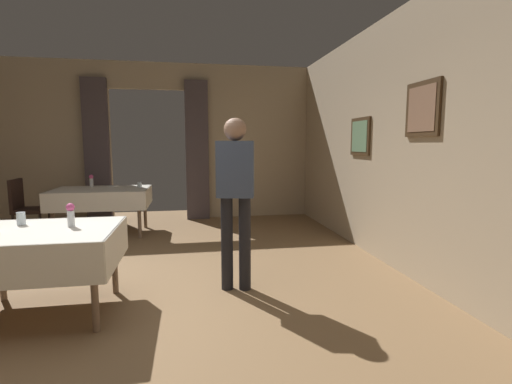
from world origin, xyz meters
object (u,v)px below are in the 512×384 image
flower_vase_far (91,180)px  plate_far_b (113,186)px  glass_far_c (140,185)px  dining_table_far (101,194)px  person_waiter_by_doorway (236,189)px  glass_mid_b (21,219)px  dining_table_mid (41,242)px  flower_vase_mid (71,214)px  chair_far_left (25,205)px

flower_vase_far → plate_far_b: size_ratio=1.07×
plate_far_b → glass_far_c: 0.52m
dining_table_far → person_waiter_by_doorway: bearing=-55.5°
glass_mid_b → glass_far_c: (0.66, 2.86, -0.01)m
flower_vase_far → plate_far_b: flower_vase_far is taller
dining_table_mid → glass_mid_b: glass_mid_b is taller
glass_mid_b → flower_vase_far: flower_vase_far is taller
glass_mid_b → glass_far_c: size_ratio=1.32×
flower_vase_far → plate_far_b: 0.35m
dining_table_mid → glass_far_c: (0.42, 3.10, 0.15)m
glass_mid_b → person_waiter_by_doorway: (1.94, 0.04, 0.22)m
glass_far_c → dining_table_far: bearing=-169.6°
dining_table_mid → glass_mid_b: bearing=134.6°
dining_table_far → glass_mid_b: size_ratio=13.07×
dining_table_far → person_waiter_by_doorway: person_waiter_by_doorway is taller
flower_vase_far → person_waiter_by_doorway: size_ratio=0.12×
dining_table_far → glass_mid_b: (-0.08, -2.75, 0.15)m
plate_far_b → person_waiter_by_doorway: size_ratio=0.11×
flower_vase_mid → person_waiter_by_doorway: 1.49m
dining_table_mid → flower_vase_far: 3.32m
flower_vase_far → dining_table_far: bearing=-53.9°
flower_vase_mid → glass_far_c: flower_vase_mid is taller
flower_vase_mid → person_waiter_by_doorway: bearing=7.8°
flower_vase_mid → plate_far_b: 3.27m
plate_far_b → person_waiter_by_doorway: (1.74, -3.05, 0.27)m
dining_table_mid → plate_far_b: plate_far_b is taller
dining_table_mid → chair_far_left: 3.24m
glass_mid_b → dining_table_far: bearing=88.4°
flower_vase_mid → flower_vase_far: 3.27m
glass_far_c → person_waiter_by_doorway: (1.28, -2.82, 0.23)m
chair_far_left → flower_vase_mid: (1.52, -2.89, 0.35)m
person_waiter_by_doorway → chair_far_left: bearing=138.1°
dining_table_mid → chair_far_left: chair_far_left is taller
glass_mid_b → flower_vase_far: bearing=92.6°
chair_far_left → person_waiter_by_doorway: bearing=-41.9°
dining_table_mid → person_waiter_by_doorway: 1.76m
chair_far_left → dining_table_far: bearing=1.6°
glass_far_c → dining_table_mid: bearing=-97.8°
flower_vase_far → flower_vase_mid: bearing=-79.3°
dining_table_far → flower_vase_far: size_ratio=7.15×
flower_vase_mid → plate_far_b: (-0.27, 3.25, -0.11)m
dining_table_mid → flower_vase_far: bearing=96.6°
dining_table_far → plate_far_b: (0.12, 0.34, 0.10)m
chair_far_left → glass_far_c: size_ratio=10.70×
flower_vase_mid → person_waiter_by_doorway: size_ratio=0.12×
dining_table_mid → dining_table_far: bearing=93.1°
person_waiter_by_doorway → plate_far_b: bearing=119.7°
dining_table_mid → plate_far_b: (-0.04, 3.33, 0.11)m
plate_far_b → dining_table_mid: bearing=-89.3°
dining_table_mid → plate_far_b: bearing=90.7°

